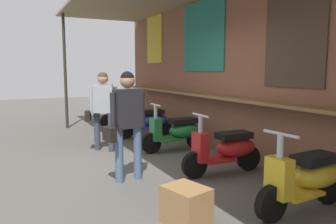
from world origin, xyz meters
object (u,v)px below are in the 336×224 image
scooter_green (178,132)px  shopper_browsing (103,104)px  scooter_red (227,149)px  shopper_with_handbag (127,116)px  scooter_blue (148,121)px  merchandise_crate (186,206)px  scooter_yellow (308,178)px  scooter_orange (127,113)px

scooter_green → shopper_browsing: size_ratio=0.89×
scooter_red → shopper_with_handbag: (-0.37, -1.51, 0.58)m
scooter_blue → merchandise_crate: (4.41, -1.43, -0.18)m
scooter_blue → scooter_green: same height
scooter_blue → scooter_green: (1.55, -0.00, 0.00)m
shopper_with_handbag → merchandise_crate: size_ratio=3.52×
scooter_blue → merchandise_crate: scooter_blue is taller
scooter_red → shopper_browsing: (-2.29, -1.35, 0.56)m
scooter_green → scooter_yellow: (3.17, -0.00, 0.00)m
scooter_orange → shopper_browsing: size_ratio=0.89×
scooter_orange → scooter_red: same height
shopper_with_handbag → scooter_orange: bearing=150.9°
scooter_yellow → shopper_with_handbag: (-1.90, -1.51, 0.58)m
scooter_red → shopper_with_handbag: bearing=-11.3°
shopper_with_handbag → merchandise_crate: bearing=-6.9°
merchandise_crate → scooter_green: bearing=153.4°
scooter_yellow → merchandise_crate: (-0.31, -1.43, -0.18)m
scooter_red → scooter_yellow: (1.53, -0.00, 0.00)m
scooter_yellow → scooter_red: bearing=-93.6°
shopper_with_handbag → shopper_browsing: size_ratio=1.01×
scooter_orange → scooter_yellow: 6.25m
scooter_green → scooter_yellow: size_ratio=1.00×
scooter_yellow → merchandise_crate: bearing=-15.8°
scooter_green → scooter_yellow: same height
scooter_blue → scooter_green: bearing=90.5°
scooter_blue → scooter_green: 1.55m
shopper_browsing → scooter_red: bearing=50.2°
scooter_orange → scooter_blue: bearing=90.9°
scooter_orange → shopper_browsing: (2.42, -1.35, 0.56)m
shopper_browsing → scooter_yellow: bearing=39.2°
scooter_orange → shopper_with_handbag: size_ratio=0.87×
merchandise_crate → scooter_red: bearing=130.5°
scooter_orange → scooter_blue: (1.53, 0.00, 0.00)m
scooter_green → scooter_red: (1.64, -0.00, 0.00)m
shopper_with_handbag → shopper_browsing: (-1.93, 0.16, -0.02)m
scooter_red → scooter_yellow: bearing=92.3°
scooter_green → shopper_browsing: 1.60m
merchandise_crate → shopper_with_handbag: bearing=-177.0°
scooter_orange → scooter_red: (4.72, -0.00, 0.00)m
scooter_blue → shopper_browsing: (0.90, -1.35, 0.56)m
shopper_browsing → shopper_with_handbag: bearing=14.9°
scooter_green → shopper_with_handbag: 2.06m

